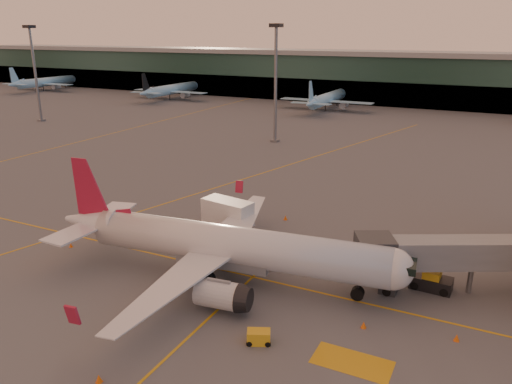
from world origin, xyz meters
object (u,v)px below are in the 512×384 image
at_px(gpu_cart, 259,337).
at_px(pushback_tug, 431,281).
at_px(main_airplane, 224,246).
at_px(catering_truck, 228,217).

distance_m(gpu_cart, pushback_tug, 19.08).
bearing_deg(main_airplane, gpu_cart, -52.99).
distance_m(main_airplane, pushback_tug, 20.61).
bearing_deg(gpu_cart, pushback_tug, 30.14).
distance_m(main_airplane, catering_truck, 10.73).
height_order(main_airplane, catering_truck, main_airplane).
bearing_deg(main_airplane, catering_truck, 110.34).
relative_size(main_airplane, gpu_cart, 16.89).
bearing_deg(catering_truck, gpu_cart, -44.87).
height_order(main_airplane, pushback_tug, main_airplane).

